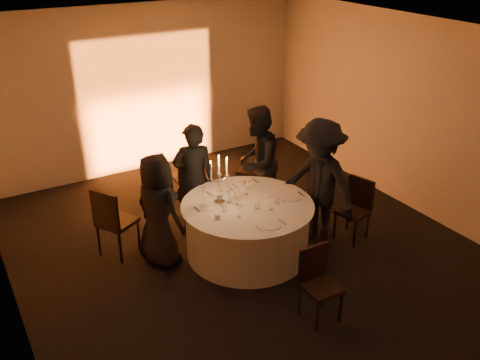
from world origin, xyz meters
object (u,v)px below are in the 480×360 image
guest_left (158,210)px  chair_left (112,219)px  coffee_cup (217,216)px  banquet_table (247,229)px  chair_back_left (188,174)px  guest_right (319,184)px  chair_front (318,279)px  chair_right (356,205)px  candelabra (219,186)px  chair_back_right (255,168)px  guest_back_right (257,162)px  guest_back_left (194,178)px

guest_left → chair_left: bearing=27.9°
coffee_cup → banquet_table: bearing=14.0°
banquet_table → chair_left: (-1.61, 0.87, 0.20)m
banquet_table → chair_back_left: size_ratio=1.79×
chair_back_left → guest_left: size_ratio=0.64×
banquet_table → guest_right: bearing=-13.6°
chair_back_left → chair_front: (0.10, -3.22, -0.07)m
chair_front → guest_left: (-1.13, 1.97, 0.28)m
guest_left → guest_right: (2.11, -0.68, 0.15)m
banquet_table → chair_right: 1.64m
coffee_cup → candelabra: (0.23, 0.37, 0.22)m
guest_left → coffee_cup: bearing=-156.3°
chair_left → chair_back_right: chair_left is taller
coffee_cup → guest_right: bearing=-4.1°
candelabra → chair_left: bearing=154.2°
chair_front → guest_right: guest_right is taller
chair_back_left → guest_back_right: guest_back_right is taller
chair_back_left → guest_right: bearing=122.1°
chair_back_right → chair_left: bearing=-20.6°
chair_back_left → guest_back_left: (-0.24, -0.70, 0.27)m
coffee_cup → chair_back_left: bearing=76.1°
chair_back_right → chair_right: 1.94m
banquet_table → coffee_cup: coffee_cup is taller
chair_left → candelabra: candelabra is taller
guest_left → chair_right: bearing=-129.0°
guest_back_right → guest_right: (0.28, -1.16, 0.05)m
chair_left → candelabra: (1.31, -0.63, 0.44)m
guest_back_right → chair_back_right: bearing=-158.1°
guest_right → candelabra: size_ratio=2.64×
chair_right → chair_back_left: bearing=-157.4°
chair_front → coffee_cup: bearing=112.1°
guest_back_left → coffee_cup: 1.14m
guest_back_left → chair_left: bearing=23.4°
chair_left → coffee_cup: chair_left is taller
candelabra → guest_right: bearing=-20.1°
banquet_table → chair_back_right: chair_back_right is taller
guest_back_right → chair_right: bearing=84.4°
guest_left → guest_back_left: guest_back_left is taller
banquet_table → coffee_cup: 0.69m
chair_front → chair_right: bearing=36.2°
chair_left → guest_back_right: size_ratio=0.58×
banquet_table → guest_right: (1.01, -0.24, 0.55)m
chair_back_left → chair_right: size_ratio=1.10×
guest_back_left → coffee_cup: bearing=97.4°
guest_right → coffee_cup: size_ratio=16.98×
chair_front → candelabra: (-0.32, 1.77, 0.52)m
coffee_cup → candelabra: 0.49m
guest_left → candelabra: 0.87m
guest_left → guest_back_left: (0.79, 0.55, 0.05)m
guest_back_left → guest_back_right: size_ratio=0.95×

